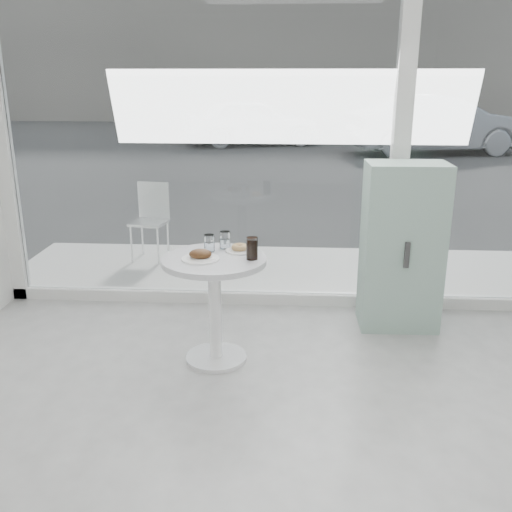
# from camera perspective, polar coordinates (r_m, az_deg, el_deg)

# --- Properties ---
(room_shell) EXTENTS (6.00, 6.00, 6.00)m
(room_shell) POSITION_cam_1_polar(r_m,az_deg,el_deg) (1.20, 2.78, 15.52)
(room_shell) COLOR white
(room_shell) RESTS_ON ground
(storefront) EXTENTS (5.00, 0.14, 3.00)m
(storefront) POSITION_cam_1_polar(r_m,az_deg,el_deg) (4.77, 4.42, 14.65)
(storefront) COLOR white
(storefront) RESTS_ON ground
(main_table) EXTENTS (0.72, 0.72, 0.77)m
(main_table) POSITION_cam_1_polar(r_m,az_deg,el_deg) (3.96, -4.16, -3.18)
(main_table) COLOR white
(main_table) RESTS_ON ground
(patio_deck) EXTENTS (5.60, 1.60, 0.05)m
(patio_deck) POSITION_cam_1_polar(r_m,az_deg,el_deg) (5.89, 3.24, -1.54)
(patio_deck) COLOR silver
(patio_deck) RESTS_ON ground
(street) EXTENTS (40.00, 24.00, 0.00)m
(street) POSITION_cam_1_polar(r_m,az_deg,el_deg) (17.87, 3.62, 11.25)
(street) COLOR #383838
(street) RESTS_ON ground
(far_building) EXTENTS (40.00, 2.00, 8.00)m
(far_building) POSITION_cam_1_polar(r_m,az_deg,el_deg) (26.84, 3.86, 21.90)
(far_building) COLOR #9C9588
(far_building) RESTS_ON ground
(mint_cabinet) EXTENTS (0.62, 0.43, 1.33)m
(mint_cabinet) POSITION_cam_1_polar(r_m,az_deg,el_deg) (4.64, 14.37, 0.89)
(mint_cabinet) COLOR #85AA99
(mint_cabinet) RESTS_ON ground
(patio_chair) EXTENTS (0.40, 0.40, 0.81)m
(patio_chair) POSITION_cam_1_polar(r_m,az_deg,el_deg) (6.25, -10.45, 3.98)
(patio_chair) COLOR white
(patio_chair) RESTS_ON patio_deck
(car_white) EXTENTS (4.24, 2.63, 1.35)m
(car_white) POSITION_cam_1_polar(r_m,az_deg,el_deg) (17.12, -0.39, 13.28)
(car_white) COLOR white
(car_white) RESTS_ON street
(car_silver) EXTENTS (4.75, 2.39, 1.49)m
(car_silver) POSITION_cam_1_polar(r_m,az_deg,el_deg) (15.82, 17.66, 12.40)
(car_silver) COLOR #9EA0A5
(car_silver) RESTS_ON street
(plate_fritter) EXTENTS (0.25, 0.25, 0.07)m
(plate_fritter) POSITION_cam_1_polar(r_m,az_deg,el_deg) (3.84, -5.52, 0.03)
(plate_fritter) COLOR white
(plate_fritter) RESTS_ON main_table
(plate_donut) EXTENTS (0.20, 0.20, 0.05)m
(plate_donut) POSITION_cam_1_polar(r_m,az_deg,el_deg) (4.00, -1.64, 0.73)
(plate_donut) COLOR white
(plate_donut) RESTS_ON main_table
(water_tumbler_a) EXTENTS (0.07, 0.07, 0.12)m
(water_tumbler_a) POSITION_cam_1_polar(r_m,az_deg,el_deg) (4.01, -4.70, 1.19)
(water_tumbler_a) COLOR white
(water_tumbler_a) RESTS_ON main_table
(water_tumbler_b) EXTENTS (0.08, 0.08, 0.12)m
(water_tumbler_b) POSITION_cam_1_polar(r_m,az_deg,el_deg) (4.07, -3.12, 1.51)
(water_tumbler_b) COLOR white
(water_tumbler_b) RESTS_ON main_table
(cola_glass) EXTENTS (0.08, 0.08, 0.15)m
(cola_glass) POSITION_cam_1_polar(r_m,az_deg,el_deg) (3.82, -0.40, 0.73)
(cola_glass) COLOR white
(cola_glass) RESTS_ON main_table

